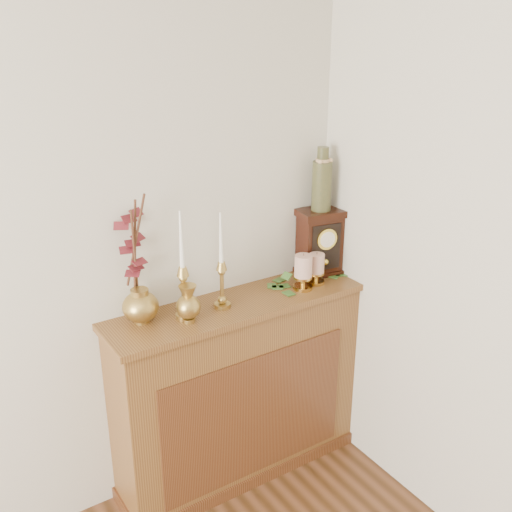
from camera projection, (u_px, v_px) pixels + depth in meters
console_shelf at (239, 394)px, 2.87m from camera, size 1.24×0.34×0.93m
candlestick_left at (183, 284)px, 2.48m from camera, size 0.08×0.08×0.48m
candlestick_center at (222, 277)px, 2.58m from camera, size 0.07×0.07×0.44m
bud_vase at (188, 304)px, 2.48m from camera, size 0.10×0.10×0.17m
ginger_jar at (134, 263)px, 2.45m from camera, size 0.23×0.25×0.56m
pillar_candle_left at (303, 270)px, 2.78m from camera, size 0.09×0.09×0.18m
pillar_candle_right at (316, 267)px, 2.84m from camera, size 0.08×0.08×0.16m
ivy_garland at (309, 278)px, 2.90m from camera, size 0.46×0.22×0.09m
mantel_clock at (320, 243)px, 2.93m from camera, size 0.24×0.19×0.33m
ceramic_vase at (322, 182)px, 2.82m from camera, size 0.09×0.09×0.30m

